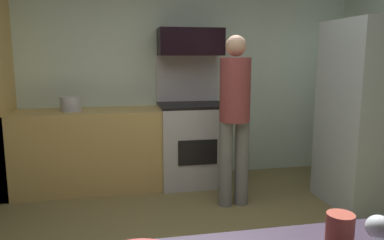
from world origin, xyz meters
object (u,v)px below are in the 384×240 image
microwave (190,42)px  refrigerator (373,115)px  oven_range (192,140)px  person_cook (235,112)px  mug_tea (340,228)px  wine_glass_mid (379,230)px  stock_pot (71,104)px

microwave → refrigerator: size_ratio=0.40×
oven_range → refrigerator: (1.65, -0.99, 0.41)m
oven_range → refrigerator: size_ratio=0.82×
oven_range → person_cook: bearing=-70.2°
refrigerator → microwave: bearing=147.0°
person_cook → mug_tea: 2.48m
oven_range → wine_glass_mid: bearing=-92.3°
refrigerator → wine_glass_mid: 2.98m
stock_pot → wine_glass_mid: bearing=-70.1°
mug_tea → person_cook: bearing=80.1°
person_cook → wine_glass_mid: (-0.41, -2.60, 0.06)m
wine_glass_mid → refrigerator: bearing=53.1°
microwave → wine_glass_mid: microwave is taller
wine_glass_mid → microwave: bearing=87.8°
oven_range → microwave: 1.15m
microwave → person_cook: 1.14m
person_cook → stock_pot: size_ratio=7.66×
microwave → refrigerator: refrigerator is taller
stock_pot → microwave: bearing=3.4°
oven_range → microwave: (0.00, 0.09, 1.14)m
refrigerator → mug_tea: bearing=-129.0°
microwave → stock_pot: (-1.35, -0.08, -0.68)m
refrigerator → mug_tea: size_ratio=19.47×
person_cook → stock_pot: bearing=154.6°
oven_range → wine_glass_mid: 3.40m
wine_glass_mid → stock_pot: (-1.22, 3.37, -0.03)m
stock_pot → mug_tea: bearing=-69.5°
wine_glass_mid → mug_tea: (-0.02, 0.15, -0.07)m
person_cook → stock_pot: person_cook is taller
microwave → person_cook: (0.28, -0.85, -0.71)m
refrigerator → wine_glass_mid: size_ratio=11.87×
oven_range → refrigerator: 1.97m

